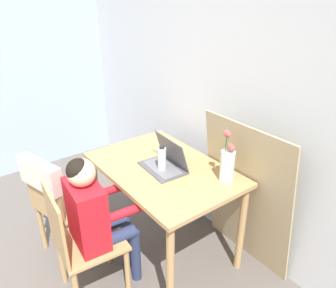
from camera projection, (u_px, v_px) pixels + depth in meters
name	position (u px, v px, depth m)	size (l,w,h in m)	color
wall_back	(248.00, 92.00, 2.25)	(6.40, 0.05, 2.50)	silver
dining_table	(163.00, 179.00, 2.38)	(1.10, 0.74, 0.74)	tan
chair_occupied	(80.00, 243.00, 2.08)	(0.43, 0.43, 0.85)	tan
chair_spare	(53.00, 192.00, 2.35)	(0.50, 0.52, 0.86)	tan
person_seated	(94.00, 213.00, 2.05)	(0.36, 0.45, 1.03)	red
laptop	(166.00, 161.00, 2.31)	(0.35, 0.25, 0.22)	#4C4C51
flower_vase	(227.00, 163.00, 2.12)	(0.09, 0.09, 0.36)	silver
water_bottle	(162.00, 159.00, 2.26)	(0.06, 0.06, 0.19)	silver
cardboard_panel	(246.00, 196.00, 2.33)	(0.74, 0.17, 1.12)	tan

